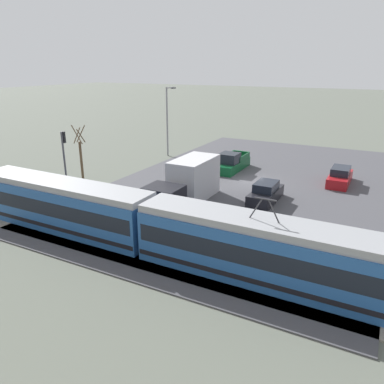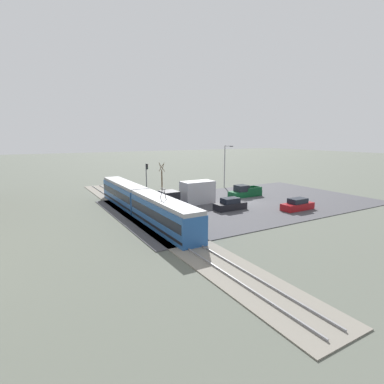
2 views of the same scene
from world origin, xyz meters
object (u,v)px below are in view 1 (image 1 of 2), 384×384
(light_rail_tram, at_px, (149,225))
(street_lamp_near_crossing, at_px, (168,117))
(sedan_car_1, at_px, (340,177))
(sedan_car_0, at_px, (266,193))
(traffic_light_pole, at_px, (64,154))
(pickup_truck, at_px, (232,163))
(box_truck, at_px, (187,183))
(street_tree, at_px, (81,155))

(light_rail_tram, height_order, street_lamp_near_crossing, street_lamp_near_crossing)
(sedan_car_1, relative_size, street_lamp_near_crossing, 0.59)
(sedan_car_0, bearing_deg, traffic_light_pole, 19.62)
(pickup_truck, relative_size, sedan_car_0, 1.26)
(box_truck, bearing_deg, pickup_truck, -87.73)
(box_truck, xyz_separation_m, pickup_truck, (0.41, -10.47, -0.79))
(box_truck, height_order, sedan_car_1, box_truck)
(sedan_car_1, relative_size, street_tree, 0.91)
(light_rail_tram, relative_size, traffic_light_pole, 5.14)
(traffic_light_pole, bearing_deg, street_lamp_near_crossing, -91.37)
(light_rail_tram, relative_size, sedan_car_1, 5.70)
(sedan_car_1, bearing_deg, box_truck, -133.77)
(box_truck, distance_m, traffic_light_pole, 10.90)
(light_rail_tram, distance_m, street_lamp_near_crossing, 25.24)
(sedan_car_0, relative_size, sedan_car_1, 0.94)
(box_truck, xyz_separation_m, street_lamp_near_crossing, (9.99, -13.50, 3.10))
(street_tree, bearing_deg, box_truck, 176.15)
(traffic_light_pole, height_order, street_lamp_near_crossing, street_lamp_near_crossing)
(light_rail_tram, bearing_deg, street_lamp_near_crossing, -61.34)
(sedan_car_0, xyz_separation_m, traffic_light_pole, (16.00, 5.70, 2.70))
(light_rail_tram, height_order, pickup_truck, light_rail_tram)
(pickup_truck, xyz_separation_m, street_lamp_near_crossing, (9.58, -3.03, 3.89))
(sedan_car_1, height_order, street_tree, street_tree)
(street_lamp_near_crossing, bearing_deg, light_rail_tram, 118.66)
(box_truck, height_order, traffic_light_pole, traffic_light_pole)
(sedan_car_1, relative_size, traffic_light_pole, 0.90)
(box_truck, relative_size, traffic_light_pole, 1.54)
(pickup_truck, height_order, street_tree, street_tree)
(traffic_light_pole, bearing_deg, light_rail_tram, 155.24)
(street_tree, distance_m, street_lamp_near_crossing, 13.06)
(traffic_light_pole, distance_m, street_lamp_near_crossing, 16.32)
(box_truck, relative_size, street_lamp_near_crossing, 1.01)
(sedan_car_0, height_order, sedan_car_1, sedan_car_0)
(street_tree, relative_size, street_lamp_near_crossing, 0.65)
(pickup_truck, bearing_deg, light_rail_tram, 97.34)
(box_truck, distance_m, street_tree, 12.12)
(sedan_car_1, xyz_separation_m, street_tree, (22.36, 9.93, 1.67))
(street_tree, bearing_deg, traffic_light_pole, 115.26)
(street_lamp_near_crossing, bearing_deg, pickup_truck, 162.44)
(street_tree, bearing_deg, pickup_truck, -140.34)
(sedan_car_0, distance_m, street_tree, 17.89)
(traffic_light_pole, bearing_deg, pickup_truck, -126.98)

